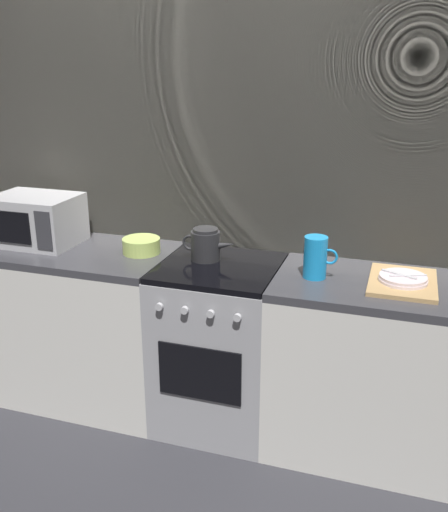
# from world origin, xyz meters

# --- Properties ---
(ground_plane) EXTENTS (8.00, 8.00, 0.00)m
(ground_plane) POSITION_xyz_m (0.00, 0.00, 0.00)
(ground_plane) COLOR #2D2D33
(back_wall) EXTENTS (3.60, 0.05, 2.40)m
(back_wall) POSITION_xyz_m (0.00, 0.32, 1.20)
(back_wall) COLOR #B2AD9E
(back_wall) RESTS_ON ground_plane
(counter_left) EXTENTS (1.20, 0.60, 0.90)m
(counter_left) POSITION_xyz_m (-0.90, 0.00, 0.45)
(counter_left) COLOR silver
(counter_left) RESTS_ON ground_plane
(stove_unit) EXTENTS (0.60, 0.63, 0.90)m
(stove_unit) POSITION_xyz_m (-0.00, -0.00, 0.45)
(stove_unit) COLOR #9E9EA3
(stove_unit) RESTS_ON ground_plane
(counter_right) EXTENTS (1.20, 0.60, 0.90)m
(counter_right) POSITION_xyz_m (0.90, 0.00, 0.45)
(counter_right) COLOR silver
(counter_right) RESTS_ON ground_plane
(microwave) EXTENTS (0.46, 0.35, 0.27)m
(microwave) POSITION_xyz_m (-1.08, 0.03, 1.04)
(microwave) COLOR #B2B2B7
(microwave) RESTS_ON counter_left
(kettle) EXTENTS (0.28, 0.15, 0.17)m
(kettle) POSITION_xyz_m (-0.09, 0.06, 0.98)
(kettle) COLOR #262628
(kettle) RESTS_ON stove_unit
(mixing_bowl) EXTENTS (0.20, 0.20, 0.08)m
(mixing_bowl) POSITION_xyz_m (-0.45, 0.05, 0.94)
(mixing_bowl) COLOR #B7D166
(mixing_bowl) RESTS_ON counter_left
(pitcher) EXTENTS (0.16, 0.11, 0.20)m
(pitcher) POSITION_xyz_m (0.48, -0.02, 1.00)
(pitcher) COLOR #198CD8
(pitcher) RESTS_ON counter_right
(dish_pile) EXTENTS (0.30, 0.40, 0.06)m
(dish_pile) POSITION_xyz_m (0.88, 0.01, 0.92)
(dish_pile) COLOR tan
(dish_pile) RESTS_ON counter_right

